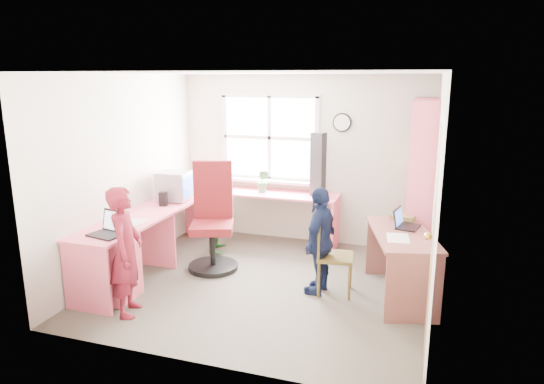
# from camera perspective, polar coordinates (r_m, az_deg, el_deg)

# --- Properties ---
(room) EXTENTS (3.64, 3.44, 2.44)m
(room) POSITION_cam_1_polar(r_m,az_deg,el_deg) (5.47, -0.38, 1.35)
(room) COLOR #49433A
(room) RESTS_ON ground
(l_desk) EXTENTS (2.38, 2.95, 0.75)m
(l_desk) POSITION_cam_1_polar(r_m,az_deg,el_deg) (5.89, -13.91, -5.88)
(l_desk) COLOR #FF657E
(l_desk) RESTS_ON ground
(right_desk) EXTENTS (0.90, 1.39, 0.74)m
(right_desk) POSITION_cam_1_polar(r_m,az_deg,el_deg) (5.45, 14.96, -6.63)
(right_desk) COLOR brown
(right_desk) RESTS_ON ground
(bookshelf) EXTENTS (0.30, 1.02, 2.10)m
(bookshelf) POSITION_cam_1_polar(r_m,az_deg,el_deg) (6.31, 17.11, 0.38)
(bookshelf) COLOR #FF657E
(bookshelf) RESTS_ON ground
(swivel_chair) EXTENTS (0.79, 0.79, 1.34)m
(swivel_chair) POSITION_cam_1_polar(r_m,az_deg,el_deg) (6.12, -6.98, -3.65)
(swivel_chair) COLOR black
(swivel_chair) RESTS_ON ground
(wooden_chair) EXTENTS (0.43, 0.43, 0.89)m
(wooden_chair) POSITION_cam_1_polar(r_m,az_deg,el_deg) (5.42, 6.78, -6.95)
(wooden_chair) COLOR brown
(wooden_chair) RESTS_ON ground
(crt_monitor) EXTENTS (0.42, 0.38, 0.39)m
(crt_monitor) POSITION_cam_1_polar(r_m,az_deg,el_deg) (6.56, -11.43, 0.70)
(crt_monitor) COLOR gray
(crt_monitor) RESTS_ON l_desk
(laptop_left) EXTENTS (0.40, 0.36, 0.24)m
(laptop_left) POSITION_cam_1_polar(r_m,az_deg,el_deg) (5.36, -18.52, -4.16)
(laptop_left) COLOR black
(laptop_left) RESTS_ON l_desk
(laptop_right) EXTENTS (0.31, 0.35, 0.21)m
(laptop_right) POSITION_cam_1_polar(r_m,az_deg,el_deg) (5.57, 15.29, -3.51)
(laptop_right) COLOR black
(laptop_right) RESTS_ON right_desk
(speaker_a) EXTENTS (0.10, 0.10, 0.18)m
(speaker_a) POSITION_cam_1_polar(r_m,az_deg,el_deg) (6.34, -12.67, -0.81)
(speaker_a) COLOR black
(speaker_a) RESTS_ON l_desk
(speaker_b) EXTENTS (0.10, 0.10, 0.19)m
(speaker_b) POSITION_cam_1_polar(r_m,az_deg,el_deg) (6.71, -10.45, 0.09)
(speaker_b) COLOR black
(speaker_b) RESTS_ON l_desk
(cd_tower) EXTENTS (0.21, 0.19, 0.88)m
(cd_tower) POSITION_cam_1_polar(r_m,az_deg,el_deg) (6.68, 5.45, 3.24)
(cd_tower) COLOR black
(cd_tower) RESTS_ON l_desk
(game_box) EXTENTS (0.34, 0.34, 0.05)m
(game_box) POSITION_cam_1_polar(r_m,az_deg,el_deg) (5.91, 15.33, -2.75)
(game_box) COLOR red
(game_box) RESTS_ON right_desk
(paper_a) EXTENTS (0.24, 0.33, 0.00)m
(paper_a) POSITION_cam_1_polar(r_m,az_deg,el_deg) (5.71, -15.92, -3.49)
(paper_a) COLOR silver
(paper_a) RESTS_ON l_desk
(paper_b) EXTENTS (0.26, 0.35, 0.00)m
(paper_b) POSITION_cam_1_polar(r_m,az_deg,el_deg) (5.19, 14.61, -5.26)
(paper_b) COLOR silver
(paper_b) RESTS_ON right_desk
(potted_plant) EXTENTS (0.21, 0.19, 0.33)m
(potted_plant) POSITION_cam_1_polar(r_m,az_deg,el_deg) (6.90, -1.03, 1.29)
(potted_plant) COLOR #317B41
(potted_plant) RESTS_ON l_desk
(person_red) EXTENTS (0.46, 0.56, 1.32)m
(person_red) POSITION_cam_1_polar(r_m,az_deg,el_deg) (5.08, -16.80, -6.72)
(person_red) COLOR maroon
(person_red) RESTS_ON ground
(person_green) EXTENTS (0.55, 0.63, 1.12)m
(person_green) POSITION_cam_1_polar(r_m,az_deg,el_deg) (6.72, -6.06, -2.21)
(person_green) COLOR #327830
(person_green) RESTS_ON ground
(person_navy) EXTENTS (0.41, 0.75, 1.21)m
(person_navy) POSITION_cam_1_polar(r_m,az_deg,el_deg) (5.38, 5.71, -5.70)
(person_navy) COLOR #131C3C
(person_navy) RESTS_ON ground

